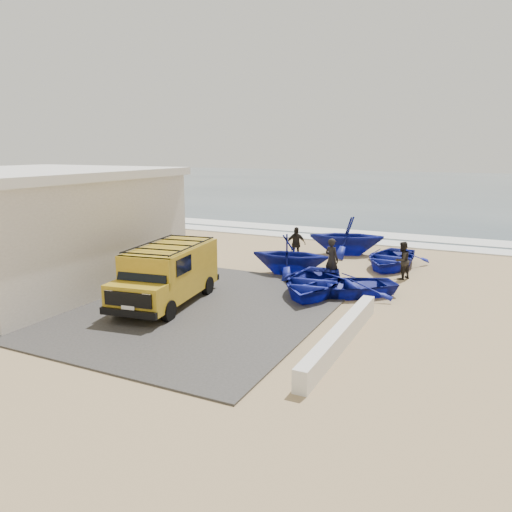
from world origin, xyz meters
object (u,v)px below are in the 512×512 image
at_px(fisherman_back, 296,244).
at_px(boat_mid_left, 290,254).
at_px(boat_near_right, 347,285).
at_px(boat_mid_right, 391,258).
at_px(building, 30,227).
at_px(boat_near_left, 312,282).
at_px(boat_far_left, 347,236).
at_px(fisherman_middle, 402,260).
at_px(parapet, 341,336).
at_px(fisherman_front, 332,259).
at_px(van, 168,272).

bearing_deg(fisherman_back, boat_mid_left, -110.24).
xyz_separation_m(boat_near_right, boat_mid_right, (0.54, 4.91, 0.04)).
distance_m(building, fisherman_back, 11.12).
relative_size(boat_near_left, boat_mid_right, 1.03).
distance_m(boat_mid_right, boat_far_left, 3.15).
relative_size(fisherman_middle, fisherman_back, 0.95).
relative_size(boat_near_left, boat_mid_left, 1.28).
relative_size(parapet, boat_far_left, 1.70).
relative_size(boat_near_right, boat_mid_left, 1.10).
bearing_deg(boat_near_right, fisherman_front, 177.57).
height_order(boat_mid_left, fisherman_middle, boat_mid_left).
bearing_deg(building, boat_mid_left, 33.05).
height_order(boat_far_left, fisherman_middle, boat_far_left).
bearing_deg(boat_mid_left, parapet, -156.28).
bearing_deg(boat_mid_left, boat_near_left, -150.43).
height_order(boat_far_left, fisherman_back, boat_far_left).
distance_m(boat_near_left, boat_mid_left, 2.92).
height_order(boat_near_right, boat_mid_right, boat_mid_right).
xyz_separation_m(boat_far_left, fisherman_middle, (3.27, -3.61, -0.18)).
bearing_deg(parapet, boat_far_left, 105.35).
xyz_separation_m(boat_mid_right, fisherman_middle, (0.77, -1.77, 0.35)).
height_order(parapet, van, van).
bearing_deg(building, fisherman_back, 45.75).
bearing_deg(van, boat_mid_right, 48.23).
bearing_deg(building, fisherman_middle, 27.89).
relative_size(boat_mid_right, fisherman_back, 2.48).
bearing_deg(boat_mid_right, boat_far_left, 147.47).
bearing_deg(van, building, 172.11).
bearing_deg(van, boat_near_right, 26.68).
distance_m(building, boat_near_left, 10.83).
bearing_deg(boat_mid_left, boat_far_left, -19.95).
xyz_separation_m(van, boat_far_left, (3.10, 10.28, -0.14)).
xyz_separation_m(building, fisherman_back, (7.70, 7.91, -1.38)).
relative_size(boat_near_right, boat_mid_right, 0.89).
bearing_deg(fisherman_back, boat_near_left, -98.62).
distance_m(boat_mid_right, fisherman_front, 3.62).
bearing_deg(fisherman_back, van, -136.73).
distance_m(boat_near_right, boat_far_left, 7.06).
bearing_deg(fisherman_middle, boat_near_right, 6.76).
height_order(building, fisherman_front, building).
xyz_separation_m(van, fisherman_middle, (6.37, 6.67, -0.32)).
bearing_deg(boat_mid_right, fisherman_middle, -62.77).
distance_m(boat_far_left, fisherman_front, 5.10).
bearing_deg(fisherman_back, boat_mid_right, -28.87).
distance_m(van, fisherman_middle, 9.23).
bearing_deg(boat_far_left, van, -33.56).
height_order(boat_near_left, fisherman_front, fisherman_front).
xyz_separation_m(parapet, boat_near_left, (-2.30, 4.20, 0.14)).
bearing_deg(fisherman_front, boat_far_left, -58.74).
bearing_deg(boat_far_left, parapet, -1.42).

